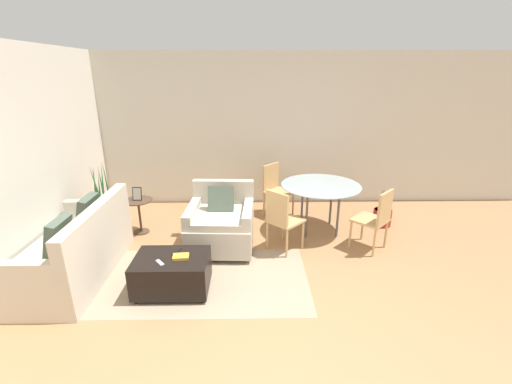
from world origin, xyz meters
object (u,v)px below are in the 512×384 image
(potted_plant, at_px, (105,216))
(dining_table, at_px, (321,189))
(tv_remote_secondary, at_px, (160,262))
(picture_frame, at_px, (137,194))
(couch, at_px, (75,253))
(potted_plant_small, at_px, (382,215))
(armchair, at_px, (221,224))
(tv_remote_primary, at_px, (177,252))
(dining_chair_far_left, at_px, (275,186))
(dining_chair_near_left, at_px, (282,217))
(book_stack, at_px, (181,257))
(dining_chair_near_right, at_px, (377,216))
(side_table, at_px, (139,210))
(ottoman, at_px, (172,272))

(potted_plant, distance_m, dining_table, 3.41)
(tv_remote_secondary, relative_size, picture_frame, 0.66)
(couch, bearing_deg, potted_plant_small, 17.94)
(couch, bearing_deg, armchair, 22.13)
(tv_remote_primary, bearing_deg, potted_plant, 134.73)
(armchair, bearing_deg, dining_chair_far_left, 54.44)
(potted_plant, distance_m, dining_chair_near_left, 2.82)
(tv_remote_secondary, bearing_deg, dining_chair_far_left, 58.61)
(book_stack, bearing_deg, picture_frame, 121.65)
(tv_remote_primary, relative_size, dining_chair_near_right, 0.19)
(book_stack, relative_size, dining_chair_near_left, 0.21)
(potted_plant, bearing_deg, dining_chair_far_left, 13.24)
(dining_table, relative_size, dining_chair_near_left, 1.36)
(dining_chair_near_right, height_order, potted_plant_small, dining_chair_near_right)
(side_table, xyz_separation_m, dining_chair_near_left, (2.15, -0.61, 0.13))
(dining_chair_near_right, distance_m, potted_plant_small, 0.99)
(dining_chair_near_right, bearing_deg, side_table, 169.97)
(armchair, xyz_separation_m, potted_plant_small, (2.59, 0.69, -0.17))
(picture_frame, xyz_separation_m, dining_chair_near_left, (2.15, -0.61, -0.13))
(dining_chair_near_right, bearing_deg, dining_chair_far_left, 135.00)
(ottoman, distance_m, dining_chair_far_left, 2.60)
(couch, bearing_deg, ottoman, -14.68)
(side_table, xyz_separation_m, dining_chair_near_right, (3.47, -0.61, 0.13))
(book_stack, relative_size, tv_remote_secondary, 1.42)
(tv_remote_primary, relative_size, dining_table, 0.14)
(dining_chair_far_left, bearing_deg, book_stack, -118.57)
(couch, bearing_deg, dining_table, 20.83)
(potted_plant, bearing_deg, dining_chair_near_left, -13.87)
(dining_chair_near_left, bearing_deg, ottoman, -145.73)
(armchair, bearing_deg, dining_table, 19.29)
(picture_frame, bearing_deg, ottoman, -61.45)
(couch, height_order, armchair, couch)
(dining_chair_near_left, bearing_deg, tv_remote_primary, -148.87)
(side_table, distance_m, dining_chair_far_left, 2.27)
(dining_chair_far_left, bearing_deg, couch, -143.81)
(dining_table, height_order, dining_chair_near_right, dining_chair_near_right)
(tv_remote_primary, xyz_separation_m, tv_remote_secondary, (-0.13, -0.24, 0.00))
(armchair, distance_m, dining_chair_near_right, 2.17)
(tv_remote_primary, distance_m, dining_chair_near_left, 1.51)
(ottoman, xyz_separation_m, potted_plant_small, (3.07, 1.73, -0.05))
(armchair, bearing_deg, dining_chair_near_right, -3.47)
(tv_remote_primary, bearing_deg, dining_chair_near_right, 16.64)
(armchair, xyz_separation_m, tv_remote_primary, (-0.44, -0.91, 0.07))
(dining_chair_near_left, relative_size, potted_plant_small, 1.40)
(dining_chair_near_right, bearing_deg, couch, -171.60)
(armchair, distance_m, side_table, 1.39)
(armchair, bearing_deg, side_table, 159.74)
(potted_plant, bearing_deg, picture_frame, -5.93)
(couch, bearing_deg, tv_remote_primary, -8.89)
(potted_plant, relative_size, dining_chair_near_right, 1.28)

